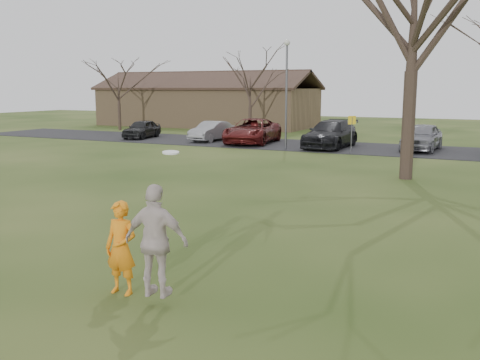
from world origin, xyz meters
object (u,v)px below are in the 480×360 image
Objects in this scene: car_0 at (142,129)px; car_3 at (330,134)px; car_2 at (252,131)px; player_defender at (121,248)px; catching_play at (156,241)px; lamp_post at (287,81)px; car_1 at (212,131)px; car_4 at (422,137)px; building at (207,105)px.

car_0 is 13.84m from car_3.
car_3 reaches higher than car_2.
player_defender is 0.69× the size of catching_play.
car_2 is at bearing 145.36° from lamp_post.
car_3 is at bearing 94.83° from player_defender.
player_defender is 0.99m from catching_play.
catching_play is at bearing -75.63° from car_2.
car_1 is (5.45, 0.40, 0.00)m from car_0.
car_1 is 3.16m from car_2.
catching_play is at bearing -59.62° from car_1.
car_4 is at bearing -3.53° from car_2.
car_3 is at bearing -9.71° from car_0.
car_0 is (-17.20, 24.21, -0.14)m from player_defender.
car_4 is 8.37m from lamp_post.
lamp_post is at bearing -17.91° from car_1.
player_defender is 0.43× the size of car_0.
building is (-7.72, 13.05, 1.24)m from car_1.
car_4 is at bearing 20.93° from lamp_post.
car_1 is 8.41m from car_3.
lamp_post reaches higher than car_2.
car_0 is at bearing -80.42° from building.
lamp_post is (-6.38, 22.40, 2.84)m from catching_play.
car_2 is 17.23m from building.
catching_play is 43.04m from building.
car_3 is at bearing -0.02° from car_1.
building is at bearing 132.09° from lamp_post.
car_4 is at bearing 82.83° from player_defender.
lamp_post reaches higher than car_3.
car_3 is 24.72m from catching_play.
lamp_post is (-7.24, -2.77, 3.16)m from car_4.
car_2 is at bearing -8.48° from car_0.
car_2 is at bearing 178.78° from car_3.
lamp_post is at bearing 100.76° from player_defender.
building is (-10.86, 13.33, 1.10)m from car_2.
car_2 is at bearing -50.84° from building.
car_1 is at bearing 112.43° from player_defender.
lamp_post is at bearing -136.06° from car_3.
car_2 is 26.35m from catching_play.
car_2 is at bearing 111.20° from catching_play.
building is at bearing 141.14° from car_3.
catching_play is 0.38× the size of lamp_post.
car_2 is 1.25× the size of car_4.
building reaches higher than car_3.
catching_play is (9.53, -24.57, 0.30)m from car_2.
player_defender is at bearing -61.10° from car_1.
lamp_post reaches higher than car_4.
lamp_post is at bearing -155.81° from car_4.
player_defender is at bearing -77.32° from car_2.
car_0 is 8.59m from car_2.
car_3 is at bearing 99.96° from catching_play.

